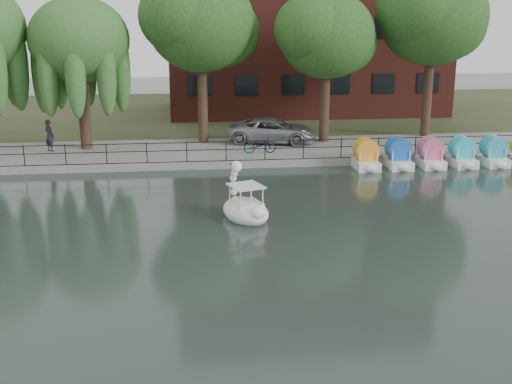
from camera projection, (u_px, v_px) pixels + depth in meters
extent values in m
plane|color=#333F3A|center=(254.00, 266.00, 20.28)|extent=(120.00, 120.00, 0.00)
cube|color=gray|center=(223.00, 152.00, 35.51)|extent=(40.00, 6.00, 0.40)
cube|color=gray|center=(227.00, 165.00, 32.69)|extent=(40.00, 0.25, 0.40)
cube|color=#47512D|center=(212.00, 113.00, 48.90)|extent=(60.00, 22.00, 0.36)
cylinder|color=black|center=(226.00, 142.00, 32.57)|extent=(32.00, 0.04, 0.04)
cylinder|color=black|center=(226.00, 149.00, 32.68)|extent=(32.00, 0.04, 0.04)
cylinder|color=black|center=(226.00, 150.00, 32.69)|extent=(0.05, 0.05, 1.00)
cylinder|color=#473323|center=(85.00, 114.00, 35.09)|extent=(0.60, 0.60, 3.80)
ellipsoid|color=#497E3A|center=(79.00, 39.00, 33.99)|extent=(5.32, 5.32, 4.52)
cylinder|color=#473323|center=(203.00, 103.00, 36.64)|extent=(0.60, 0.60, 4.50)
ellipsoid|color=#3B6C29|center=(201.00, 23.00, 35.42)|extent=(6.00, 6.00, 5.10)
cylinder|color=#473323|center=(325.00, 107.00, 36.98)|extent=(0.60, 0.60, 4.05)
ellipsoid|color=#3B6C29|center=(327.00, 35.00, 35.88)|extent=(5.40, 5.40, 4.59)
cylinder|color=#473323|center=(427.00, 97.00, 38.54)|extent=(0.60, 0.60, 4.72)
ellipsoid|color=#3B6C29|center=(433.00, 16.00, 37.25)|extent=(6.30, 6.30, 5.36)
imported|color=gray|center=(273.00, 129.00, 36.87)|extent=(3.96, 6.29, 1.62)
imported|color=gray|center=(260.00, 144.00, 34.28)|extent=(0.61, 1.72, 1.00)
imported|color=black|center=(49.00, 133.00, 34.59)|extent=(0.85, 0.84, 1.98)
ellipsoid|color=white|center=(246.00, 212.00, 24.86)|extent=(2.32, 2.88, 0.56)
cube|color=white|center=(247.00, 205.00, 24.70)|extent=(1.33, 1.39, 0.28)
cube|color=white|center=(246.00, 186.00, 24.53)|extent=(1.51, 1.57, 0.06)
ellipsoid|color=white|center=(258.00, 213.00, 23.88)|extent=(0.70, 0.62, 0.52)
sphere|color=white|center=(236.00, 166.00, 25.14)|extent=(0.44, 0.44, 0.44)
cone|color=black|center=(233.00, 166.00, 25.40)|extent=(0.26, 0.29, 0.19)
cylinder|color=yellow|center=(235.00, 166.00, 25.29)|extent=(0.26, 0.17, 0.24)
cube|color=white|center=(366.00, 165.00, 32.63)|extent=(1.15, 1.70, 0.44)
cylinder|color=orange|center=(366.00, 150.00, 32.53)|extent=(0.90, 1.20, 0.90)
cube|color=white|center=(398.00, 164.00, 32.82)|extent=(1.15, 1.70, 0.44)
cylinder|color=blue|center=(398.00, 149.00, 32.71)|extent=(0.90, 1.20, 0.90)
cube|color=white|center=(430.00, 163.00, 33.00)|extent=(1.15, 1.70, 0.44)
cylinder|color=#D55B89|center=(430.00, 149.00, 32.89)|extent=(0.90, 1.20, 0.90)
cube|color=white|center=(462.00, 162.00, 33.18)|extent=(1.15, 1.70, 0.44)
cylinder|color=#2DC1CB|center=(462.00, 148.00, 33.07)|extent=(0.90, 1.20, 0.90)
cube|color=white|center=(493.00, 161.00, 33.36)|extent=(1.15, 1.70, 0.44)
cylinder|color=#30A2BC|center=(494.00, 147.00, 33.26)|extent=(0.90, 1.20, 0.90)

